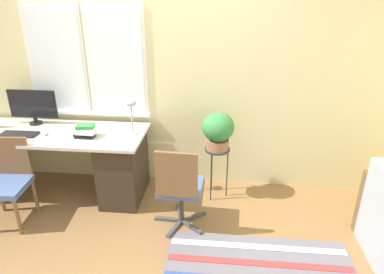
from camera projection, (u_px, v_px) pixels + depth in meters
name	position (u px, v px, depth m)	size (l,w,h in m)	color
ground_plane	(145.00, 217.00, 3.48)	(14.00, 14.00, 0.00)	olive
wall_back_with_window	(152.00, 68.00, 3.68)	(9.00, 0.12, 2.70)	beige
desk	(52.00, 161.00, 3.75)	(2.08, 0.73, 0.74)	beige
monitor	(33.00, 105.00, 3.75)	(0.54, 0.14, 0.39)	black
keyboard	(19.00, 134.00, 3.53)	(0.38, 0.15, 0.02)	black
mouse	(46.00, 134.00, 3.53)	(0.04, 0.06, 0.03)	silver
desk_lamp	(131.00, 110.00, 3.48)	(0.13, 0.13, 0.37)	#ADADB2
book_stack	(85.00, 131.00, 3.47)	(0.23, 0.16, 0.13)	black
desk_chair_wooden	(7.00, 180.00, 3.29)	(0.44, 0.45, 0.83)	brown
office_chair_swivel	(179.00, 187.00, 3.16)	(0.51, 0.53, 0.87)	#47474C
plant_stand	(217.00, 154.00, 3.64)	(0.27, 0.27, 0.58)	#333338
potted_plant	(218.00, 130.00, 3.53)	(0.33, 0.33, 0.40)	#9E6B4C
floor_rug_striped	(260.00, 272.00, 2.80)	(1.59, 0.89, 0.01)	slate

